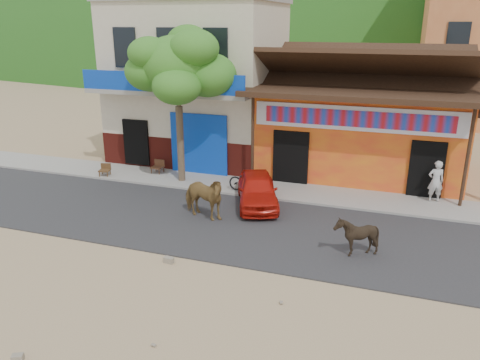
# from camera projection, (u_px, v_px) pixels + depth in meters

# --- Properties ---
(ground) EXTENTS (120.00, 120.00, 0.00)m
(ground) POSITION_uv_depth(u_px,v_px,m) (245.00, 269.00, 12.40)
(ground) COLOR #9E825B
(ground) RESTS_ON ground
(road) EXTENTS (60.00, 5.00, 0.04)m
(road) POSITION_uv_depth(u_px,v_px,m) (270.00, 230.00, 14.63)
(road) COLOR #28282B
(road) RESTS_ON ground
(sidewalk) EXTENTS (60.00, 2.00, 0.12)m
(sidewalk) POSITION_uv_depth(u_px,v_px,m) (294.00, 192.00, 17.76)
(sidewalk) COLOR gray
(sidewalk) RESTS_ON ground
(dance_club) EXTENTS (8.00, 6.00, 3.60)m
(dance_club) POSITION_uv_depth(u_px,v_px,m) (361.00, 129.00, 20.17)
(dance_club) COLOR orange
(dance_club) RESTS_ON ground
(cafe_building) EXTENTS (7.00, 6.00, 7.00)m
(cafe_building) POSITION_uv_depth(u_px,v_px,m) (200.00, 83.00, 21.90)
(cafe_building) COLOR beige
(cafe_building) RESTS_ON ground
(tree) EXTENTS (3.00, 3.00, 6.00)m
(tree) POSITION_uv_depth(u_px,v_px,m) (179.00, 106.00, 17.98)
(tree) COLOR #2D721E
(tree) RESTS_ON sidewalk
(cow_tan) EXTENTS (1.91, 1.25, 1.49)m
(cow_tan) POSITION_uv_depth(u_px,v_px,m) (203.00, 197.00, 15.27)
(cow_tan) COLOR olive
(cow_tan) RESTS_ON road
(cow_dark) EXTENTS (1.25, 1.16, 1.15)m
(cow_dark) POSITION_uv_depth(u_px,v_px,m) (356.00, 236.00, 12.88)
(cow_dark) COLOR black
(cow_dark) RESTS_ON road
(red_car) EXTENTS (2.41, 3.58, 1.13)m
(red_car) POSITION_uv_depth(u_px,v_px,m) (257.00, 190.00, 16.46)
(red_car) COLOR red
(red_car) RESTS_ON road
(scooter) EXTENTS (1.69, 0.78, 0.86)m
(scooter) POSITION_uv_depth(u_px,v_px,m) (249.00, 182.00, 17.46)
(scooter) COLOR black
(scooter) RESTS_ON sidewalk
(pedestrian) EXTENTS (0.63, 0.49, 1.51)m
(pedestrian) POSITION_uv_depth(u_px,v_px,m) (436.00, 181.00, 16.48)
(pedestrian) COLOR silver
(pedestrian) RESTS_ON sidewalk
(cafe_chair_left) EXTENTS (0.48, 0.48, 1.00)m
(cafe_chair_left) POSITION_uv_depth(u_px,v_px,m) (157.00, 161.00, 19.71)
(cafe_chair_left) COLOR #462B17
(cafe_chair_left) RESTS_ON sidewalk
(cafe_chair_right) EXTENTS (0.51, 0.51, 0.90)m
(cafe_chair_right) POSITION_uv_depth(u_px,v_px,m) (104.00, 165.00, 19.36)
(cafe_chair_right) COLOR #463017
(cafe_chair_right) RESTS_ON sidewalk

